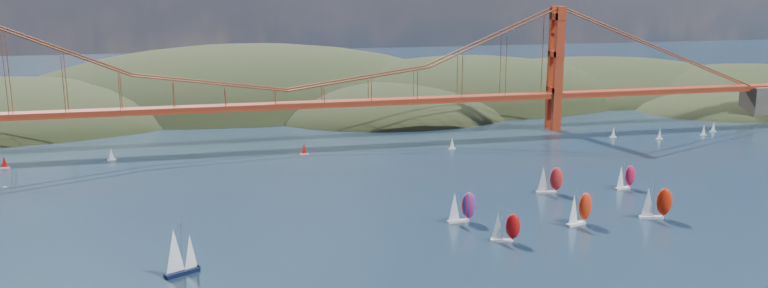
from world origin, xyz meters
TOP-DOWN VIEW (x-y plane):
  - headlands at (44.95, 278.29)m, footprint 725.00×225.00m
  - bridge at (-1.75, 180.00)m, footprint 552.00×12.00m
  - sloop_navy at (-40.50, 42.28)m, footprint 8.63×6.97m
  - racer_0 at (40.71, 45.52)m, footprint 7.74×5.00m
  - racer_1 at (66.04, 53.59)m, footprint 9.00×5.71m
  - racer_2 at (89.68, 53.35)m, footprint 9.09×5.02m
  - racer_3 at (71.89, 84.19)m, footprint 8.57×4.24m
  - racer_4 at (98.10, 83.10)m, footprint 7.76×4.11m
  - racer_rwb at (35.07, 63.36)m, footprint 8.48×3.55m
  - distant_boat_2 at (-104.21, 159.71)m, footprint 3.00×2.00m
  - distant_boat_3 at (-68.24, 163.93)m, footprint 3.00×2.00m
  - distant_boat_4 at (136.77, 156.18)m, footprint 3.00×2.00m
  - distant_boat_5 at (154.12, 148.61)m, footprint 3.00×2.00m
  - distant_boat_6 at (177.75, 151.56)m, footprint 3.00×2.00m
  - distant_boat_7 at (186.84, 157.19)m, footprint 3.00×2.00m
  - distant_boat_8 at (62.28, 151.39)m, footprint 3.00×2.00m
  - distant_boat_9 at (3.41, 155.86)m, footprint 3.00×2.00m
  - gull at (-71.82, 28.14)m, footprint 0.90×0.25m

SIDE VIEW (x-z plane):
  - headlands at x=44.95m, z-range -60.46..35.54m
  - distant_boat_2 at x=-104.21m, z-range 0.06..4.76m
  - distant_boat_3 at x=-68.24m, z-range 0.06..4.76m
  - distant_boat_4 at x=136.77m, z-range 0.06..4.76m
  - distant_boat_5 at x=154.12m, z-range 0.06..4.76m
  - distant_boat_6 at x=177.75m, z-range 0.06..4.76m
  - distant_boat_7 at x=186.84m, z-range 0.06..4.76m
  - distant_boat_8 at x=62.28m, z-range 0.06..4.76m
  - distant_boat_9 at x=3.41m, z-range 0.06..4.76m
  - racer_0 at x=40.71m, z-range -0.24..8.42m
  - racer_4 at x=98.10m, z-range -0.24..8.47m
  - racer_3 at x=71.89m, z-range -0.26..9.38m
  - racer_rwb at x=35.07m, z-range -0.27..9.41m
  - racer_1 at x=66.04m, z-range -0.28..9.79m
  - racer_2 at x=89.68m, z-range -0.28..9.91m
  - sloop_navy at x=-40.50m, z-range -0.74..11.85m
  - gull at x=-71.82m, z-range 26.89..27.06m
  - bridge at x=-1.75m, z-range 4.73..59.73m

